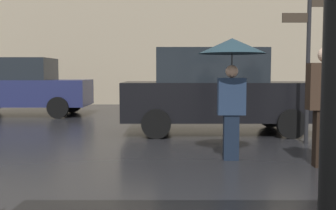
% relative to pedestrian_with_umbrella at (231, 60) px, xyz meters
% --- Properties ---
extents(pedestrian_with_umbrella, '(1.07, 1.07, 1.94)m').
position_rel_pedestrian_with_umbrella_xyz_m(pedestrian_with_umbrella, '(0.00, 0.00, 0.00)').
color(pedestrian_with_umbrella, black).
rests_on(pedestrian_with_umbrella, ground).
extents(pedestrian_with_bag, '(0.54, 0.24, 1.78)m').
position_rel_pedestrian_with_umbrella_xyz_m(pedestrian_with_bag, '(1.32, -0.48, -0.59)').
color(pedestrian_with_bag, black).
rests_on(pedestrian_with_bag, ground).
extents(parked_car_left, '(4.35, 2.03, 1.87)m').
position_rel_pedestrian_with_umbrella_xyz_m(parked_car_left, '(-5.86, 6.89, -0.64)').
color(parked_car_left, '#1E234C').
rests_on(parked_car_left, ground).
extents(parked_car_right, '(4.43, 1.99, 1.94)m').
position_rel_pedestrian_with_umbrella_xyz_m(parked_car_right, '(0.11, 3.03, -0.62)').
color(parked_car_right, black).
rests_on(parked_car_right, ground).
extents(street_signpost, '(1.08, 0.08, 3.01)m').
position_rel_pedestrian_with_umbrella_xyz_m(street_signpost, '(1.72, 1.49, 0.23)').
color(street_signpost, black).
rests_on(street_signpost, ground).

